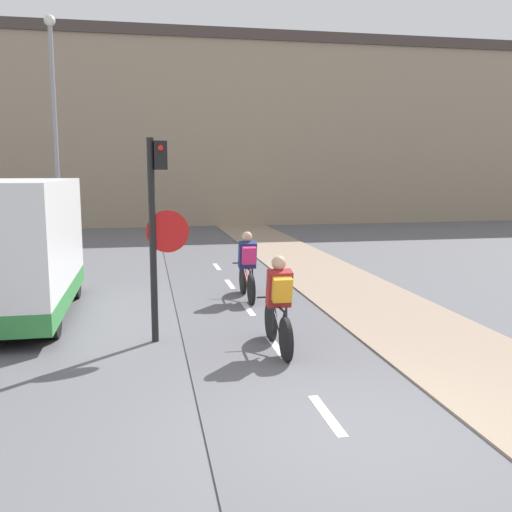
{
  "coord_description": "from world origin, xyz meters",
  "views": [
    {
      "loc": [
        -1.93,
        -5.29,
        2.75
      ],
      "look_at": [
        0.0,
        4.68,
        1.2
      ],
      "focal_mm": 40.0,
      "sensor_mm": 36.0,
      "label": 1
    }
  ],
  "objects_px": {
    "street_lamp_far": "(54,112)",
    "cyclist_near": "(279,306)",
    "traffic_light_pole": "(157,218)",
    "cyclist_far": "(247,267)",
    "van": "(12,251)"
  },
  "relations": [
    {
      "from": "street_lamp_far",
      "to": "cyclist_near",
      "type": "relative_size",
      "value": 4.59
    },
    {
      "from": "traffic_light_pole",
      "to": "cyclist_near",
      "type": "height_order",
      "value": "traffic_light_pole"
    },
    {
      "from": "cyclist_near",
      "to": "traffic_light_pole",
      "type": "bearing_deg",
      "value": 153.27
    },
    {
      "from": "cyclist_far",
      "to": "van",
      "type": "xyz_separation_m",
      "value": [
        -4.51,
        -0.64,
        0.55
      ]
    },
    {
      "from": "cyclist_near",
      "to": "cyclist_far",
      "type": "xyz_separation_m",
      "value": [
        0.14,
        3.52,
        -0.0
      ]
    },
    {
      "from": "traffic_light_pole",
      "to": "cyclist_far",
      "type": "bearing_deg",
      "value": 54.26
    },
    {
      "from": "traffic_light_pole",
      "to": "van",
      "type": "bearing_deg",
      "value": 142.69
    },
    {
      "from": "cyclist_far",
      "to": "van",
      "type": "bearing_deg",
      "value": -171.89
    },
    {
      "from": "street_lamp_far",
      "to": "cyclist_near",
      "type": "bearing_deg",
      "value": -68.08
    },
    {
      "from": "traffic_light_pole",
      "to": "cyclist_near",
      "type": "xyz_separation_m",
      "value": [
        1.76,
        -0.88,
        -1.29
      ]
    },
    {
      "from": "traffic_light_pole",
      "to": "van",
      "type": "height_order",
      "value": "traffic_light_pole"
    },
    {
      "from": "cyclist_far",
      "to": "street_lamp_far",
      "type": "bearing_deg",
      "value": 120.46
    },
    {
      "from": "traffic_light_pole",
      "to": "van",
      "type": "xyz_separation_m",
      "value": [
        -2.61,
        1.99,
        -0.74
      ]
    },
    {
      "from": "van",
      "to": "cyclist_far",
      "type": "bearing_deg",
      "value": 8.11
    },
    {
      "from": "cyclist_near",
      "to": "cyclist_far",
      "type": "height_order",
      "value": "cyclist_near"
    }
  ]
}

